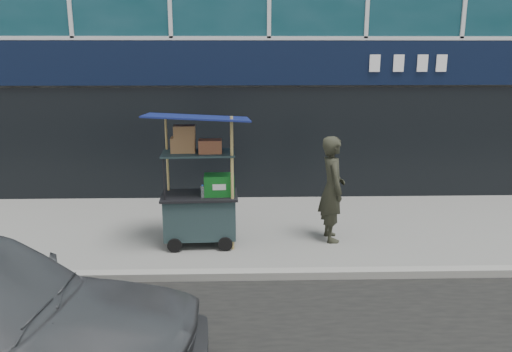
{
  "coord_description": "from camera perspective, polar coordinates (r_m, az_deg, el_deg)",
  "views": [
    {
      "loc": [
        -0.56,
        -6.72,
        3.12
      ],
      "look_at": [
        -0.34,
        1.2,
        1.15
      ],
      "focal_mm": 35.0,
      "sensor_mm": 36.0,
      "label": 1
    }
  ],
  "objects": [
    {
      "name": "vendor_man",
      "position": [
        8.46,
        8.7,
        -1.46
      ],
      "size": [
        0.48,
        0.69,
        1.79
      ],
      "primitive_type": "imported",
      "rotation": [
        0.0,
        0.0,
        1.65
      ],
      "color": "#292A1F",
      "rests_on": "ground"
    },
    {
      "name": "vendor_cart",
      "position": [
        8.24,
        -6.34,
        -2.64
      ],
      "size": [
        1.7,
        1.23,
        2.22
      ],
      "rotation": [
        0.0,
        0.0,
        0.05
      ],
      "color": "#192A2B",
      "rests_on": "ground"
    },
    {
      "name": "ground",
      "position": [
        7.43,
        2.93,
        -10.91
      ],
      "size": [
        80.0,
        80.0,
        0.0
      ],
      "primitive_type": "plane",
      "color": "slate",
      "rests_on": "ground"
    },
    {
      "name": "curb",
      "position": [
        7.22,
        3.06,
        -11.14
      ],
      "size": [
        80.0,
        0.18,
        0.12
      ],
      "primitive_type": "cube",
      "color": "gray",
      "rests_on": "ground"
    }
  ]
}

